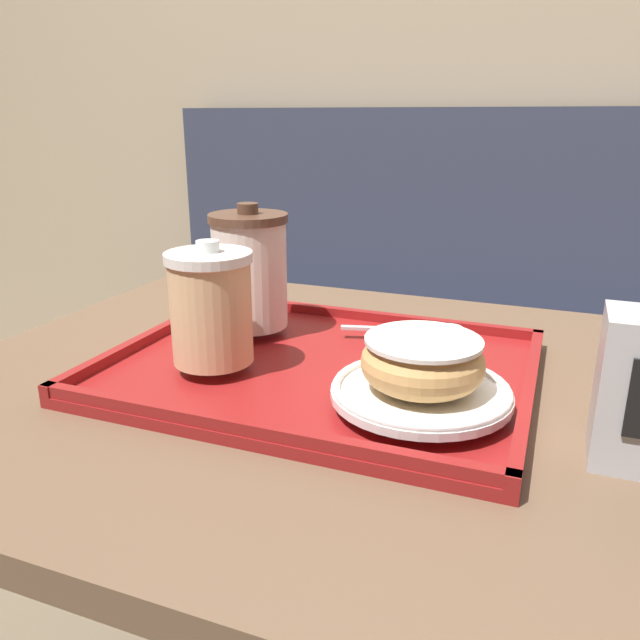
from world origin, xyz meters
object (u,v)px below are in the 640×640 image
object	(u,v)px
coffee_cup_front	(211,307)
spoon	(431,328)
coffee_cup_rear	(250,270)
donut_chocolate_glazed	(422,361)

from	to	relation	value
coffee_cup_front	spoon	world-z (taller)	coffee_cup_front
coffee_cup_rear	donut_chocolate_glazed	xyz separation A→B (m)	(0.25, -0.13, -0.03)
donut_chocolate_glazed	spoon	world-z (taller)	donut_chocolate_glazed
coffee_cup_rear	spoon	xyz separation A→B (m)	(0.22, 0.05, -0.07)
donut_chocolate_glazed	spoon	size ratio (longest dim) A/B	0.77
coffee_cup_rear	spoon	distance (m)	0.23
coffee_cup_front	donut_chocolate_glazed	size ratio (longest dim) A/B	1.14
coffee_cup_front	coffee_cup_rear	size ratio (longest dim) A/B	0.86
spoon	coffee_cup_rear	bearing A→B (deg)	178.78
coffee_cup_rear	spoon	world-z (taller)	coffee_cup_rear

